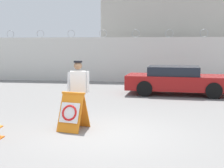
# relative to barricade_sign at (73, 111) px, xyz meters

# --- Properties ---
(ground_plane) EXTENTS (90.00, 90.00, 0.00)m
(ground_plane) POSITION_rel_barricade_sign_xyz_m (0.92, -0.34, -0.50)
(ground_plane) COLOR gray
(perimeter_wall) EXTENTS (36.00, 0.30, 3.11)m
(perimeter_wall) POSITION_rel_barricade_sign_xyz_m (0.92, 10.81, 0.84)
(perimeter_wall) COLOR silver
(perimeter_wall) RESTS_ON ground_plane
(building_block) EXTENTS (9.13, 7.75, 5.69)m
(building_block) POSITION_rel_barricade_sign_xyz_m (3.04, 16.68, 2.35)
(building_block) COLOR #B2ADA3
(building_block) RESTS_ON ground_plane
(barricade_sign) EXTENTS (0.77, 0.90, 1.00)m
(barricade_sign) POSITION_rel_barricade_sign_xyz_m (0.00, 0.00, 0.00)
(barricade_sign) COLOR orange
(barricade_sign) RESTS_ON ground_plane
(security_guard) EXTENTS (0.67, 0.37, 1.78)m
(security_guard) POSITION_rel_barricade_sign_xyz_m (-0.03, 0.76, 0.50)
(security_guard) COLOR #514C42
(security_guard) RESTS_ON ground_plane
(parked_car_rear_sedan) EXTENTS (4.73, 2.15, 1.27)m
(parked_car_rear_sedan) POSITION_rel_barricade_sign_xyz_m (3.11, 6.33, 0.15)
(parked_car_rear_sedan) COLOR black
(parked_car_rear_sedan) RESTS_ON ground_plane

